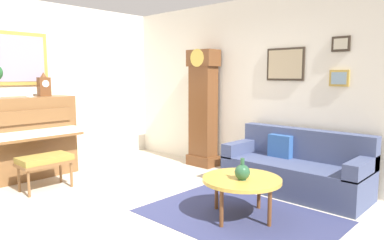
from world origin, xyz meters
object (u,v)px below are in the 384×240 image
teacup (30,95)px  green_jug (242,172)px  mantel_clock (44,85)px  grandfather_clock (203,111)px  piano_bench (45,161)px  piano (25,137)px  coffee_table (242,181)px  couch (296,169)px

teacup → green_jug: size_ratio=0.48×
green_jug → mantel_clock: bearing=-170.4°
grandfather_clock → mantel_clock: bearing=-126.0°
piano_bench → mantel_clock: 1.37m
mantel_clock → grandfather_clock: bearing=54.0°
piano_bench → piano: bearing=174.8°
piano → coffee_table: piano is taller
piano → green_jug: (3.43, 0.92, -0.09)m
piano_bench → couch: (2.59, 2.31, -0.09)m
piano_bench → green_jug: size_ratio=2.92×
piano_bench → grandfather_clock: bearing=74.1°
piano_bench → mantel_clock: size_ratio=1.84×
piano → teacup: teacup is taller
green_jug → grandfather_clock: bearing=141.4°
grandfather_clock → green_jug: 2.47m
piano → green_jug: size_ratio=6.00×
grandfather_clock → mantel_clock: (-1.53, -2.10, 0.46)m
piano → teacup: (0.04, 0.10, 0.65)m
teacup → piano_bench: bearing=-12.6°
mantel_clock → couch: bearing=29.1°
piano → teacup: bearing=68.6°
coffee_table → green_jug: 0.14m
grandfather_clock → green_jug: size_ratio=8.46×
couch → green_jug: size_ratio=7.92×
teacup → green_jug: (3.39, 0.82, -0.74)m
piano → mantel_clock: size_ratio=3.79×
grandfather_clock → couch: grandfather_clock is taller
piano → green_jug: piano is taller
grandfather_clock → teacup: size_ratio=17.50×
piano_bench → mantel_clock: mantel_clock is taller
mantel_clock → teacup: size_ratio=3.28×
teacup → green_jug: bearing=13.6°
teacup → mantel_clock: bearing=98.5°
coffee_table → couch: bearing=89.2°
piano_bench → coffee_table: size_ratio=0.80×
grandfather_clock → coffee_table: grandfather_clock is taller
grandfather_clock → couch: (1.88, -0.21, -0.65)m
piano_bench → coffee_table: bearing=22.2°
coffee_table → mantel_clock: mantel_clock is taller
mantel_clock → teacup: bearing=-81.5°
piano → couch: size_ratio=0.76×
mantel_clock → teacup: (0.04, -0.24, -0.15)m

